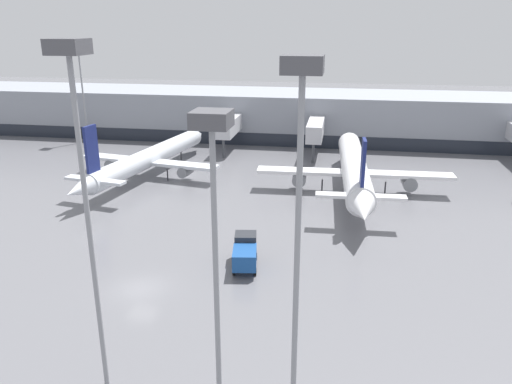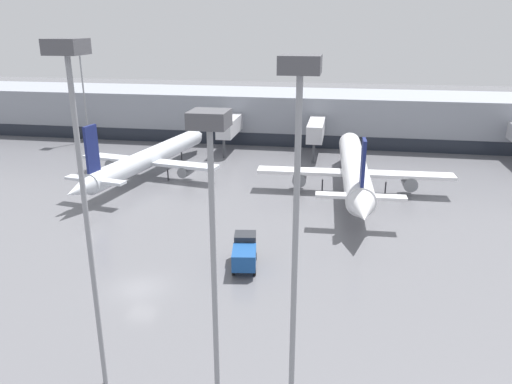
{
  "view_description": "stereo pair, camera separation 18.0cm",
  "coord_description": "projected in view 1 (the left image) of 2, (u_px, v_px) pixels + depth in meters",
  "views": [
    {
      "loc": [
        16.31,
        -35.89,
        21.8
      ],
      "look_at": [
        6.95,
        18.65,
        3.0
      ],
      "focal_mm": 35.0,
      "sensor_mm": 36.0,
      "label": 1
    },
    {
      "loc": [
        16.49,
        -35.86,
        21.8
      ],
      "look_at": [
        6.95,
        18.65,
        3.0
      ],
      "focal_mm": 35.0,
      "sensor_mm": 36.0,
      "label": 2
    }
  ],
  "objects": [
    {
      "name": "apron_light_mast_0",
      "position": [
        78.0,
        132.0,
        26.51
      ],
      "size": [
        1.8,
        1.8,
        21.07
      ],
      "color": "gray",
      "rests_on": "ground_plane"
    },
    {
      "name": "terminal_building",
      "position": [
        259.0,
        114.0,
        99.35
      ],
      "size": [
        160.0,
        28.91,
        9.0
      ],
      "color": "gray",
      "rests_on": "ground_plane"
    },
    {
      "name": "apron_light_mast_7",
      "position": [
        214.0,
        188.0,
        24.17
      ],
      "size": [
        1.8,
        1.8,
        17.97
      ],
      "color": "gray",
      "rests_on": "ground_plane"
    },
    {
      "name": "parked_jet_0",
      "position": [
        354.0,
        169.0,
        66.62
      ],
      "size": [
        26.09,
        37.45,
        10.13
      ],
      "rotation": [
        0.0,
        0.0,
        1.61
      ],
      "color": "white",
      "rests_on": "ground_plane"
    },
    {
      "name": "service_truck_0",
      "position": [
        245.0,
        252.0,
        46.55
      ],
      "size": [
        2.82,
        5.26,
        2.75
      ],
      "rotation": [
        0.0,
        0.0,
        1.72
      ],
      "color": "#19478C",
      "rests_on": "ground_plane"
    },
    {
      "name": "apron_light_mast_3",
      "position": [
        300.0,
        158.0,
        22.75
      ],
      "size": [
        1.8,
        1.8,
        20.51
      ],
      "color": "gray",
      "rests_on": "ground_plane"
    },
    {
      "name": "ground_plane",
      "position": [
        141.0,
        289.0,
        43.12
      ],
      "size": [
        320.0,
        320.0,
        0.0
      ],
      "primitive_type": "plane",
      "color": "slate"
    },
    {
      "name": "parked_jet_2",
      "position": [
        148.0,
        158.0,
        73.55
      ],
      "size": [
        21.99,
        35.96,
        10.07
      ],
      "rotation": [
        0.0,
        0.0,
        1.4
      ],
      "color": "silver",
      "rests_on": "ground_plane"
    },
    {
      "name": "apron_light_mast_1",
      "position": [
        80.0,
        65.0,
        91.89
      ],
      "size": [
        1.8,
        1.8,
        18.41
      ],
      "color": "gray",
      "rests_on": "ground_plane"
    }
  ]
}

